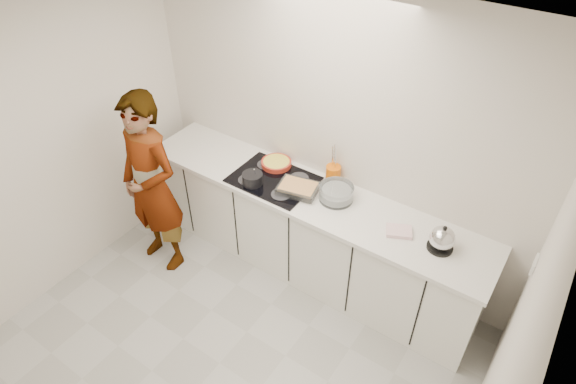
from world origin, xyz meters
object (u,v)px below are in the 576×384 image
Objects in this scene: baking_dish at (298,188)px; utensil_crock at (333,174)px; saucepan at (252,179)px; tart_dish at (276,163)px; kettle at (442,239)px; hob at (273,179)px; mixing_bowl at (336,194)px; cook at (151,186)px.

utensil_crock reaches higher than baking_dish.
saucepan is 0.70m from utensil_crock.
tart_dish is 1.40× the size of kettle.
hob is 1.91× the size of baking_dish.
saucepan is at bearing -161.47° from mixing_bowl.
saucepan reaches higher than tart_dish.
baking_dish is 2.31× the size of utensil_crock.
utensil_crock is (-0.15, 0.19, 0.02)m from mixing_bowl.
baking_dish is 1.30m from cook.
mixing_bowl is 0.16× the size of cook.
baking_dish is at bearing -161.52° from mixing_bowl.
kettle is (1.24, 0.05, 0.04)m from baking_dish.
mixing_bowl is (0.31, 0.10, 0.01)m from baking_dish.
utensil_crock is (-1.08, 0.25, -0.01)m from kettle.
tart_dish is at bearing 171.62° from mixing_bowl.
hob is 0.41× the size of cook.
utensil_crock reaches higher than hob.
cook reaches higher than utensil_crock.
baking_dish is 0.21× the size of cook.
kettle is 0.13× the size of cook.
kettle is (1.52, 0.02, 0.09)m from hob.
saucepan is (-0.01, -0.34, 0.02)m from tart_dish.
cook is at bearing -145.89° from saucepan.
saucepan is at bearing -92.37° from tart_dish.
tart_dish is at bearing 118.22° from hob.
hob is at bearing 39.34° from cook.
saucepan is (-0.11, -0.15, 0.06)m from hob.
kettle reaches higher than baking_dish.
tart_dish is at bearing 87.63° from saucepan.
tart_dish is 0.19× the size of cook.
kettle is at bearing -5.69° from tart_dish.
hob is 2.48× the size of mixing_bowl.
baking_dish is (0.38, -0.21, 0.01)m from tart_dish.
hob is 0.28m from baking_dish.
utensil_crock reaches higher than tart_dish.
cook is (-2.37, -0.68, -0.12)m from kettle.
baking_dish is (0.39, 0.13, -0.01)m from saucepan.
utensil_crock is (0.44, 0.27, 0.07)m from hob.
tart_dish is 0.55m from utensil_crock.
utensil_crock is at bearing 37.66° from saucepan.
mixing_bowl is at bearing 176.33° from kettle.
baking_dish is at bearing -28.79° from tart_dish.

